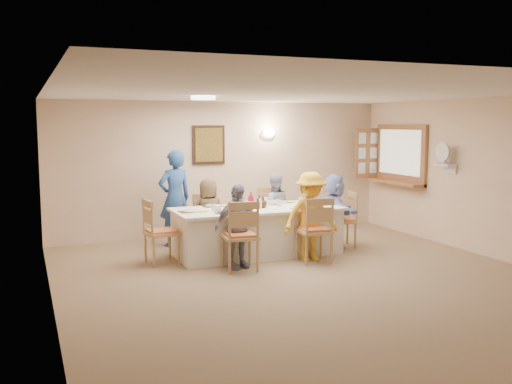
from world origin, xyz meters
name	(u,v)px	position (x,y,z in m)	size (l,w,h in m)	color
ground	(309,280)	(0.00, 0.00, 0.00)	(7.00, 7.00, 0.00)	#927857
room_walls	(310,168)	(0.00, 0.00, 1.51)	(7.00, 7.00, 7.00)	beige
wall_picture	(209,145)	(-0.30, 3.46, 1.70)	(0.62, 0.05, 0.72)	#3A2414
wall_sconce	(269,134)	(0.90, 3.44, 1.90)	(0.26, 0.09, 0.18)	white
ceiling_light	(203,98)	(-1.00, 1.50, 2.47)	(0.36, 0.36, 0.05)	white
serving_hatch	(401,155)	(3.21, 2.40, 1.50)	(0.06, 1.50, 1.15)	#955C36
hatch_sill	(395,182)	(3.09, 2.40, 0.97)	(0.30, 1.50, 0.05)	#955C36
shutter_door	(367,153)	(2.95, 3.16, 1.50)	(0.55, 0.04, 1.00)	#955C36
fan_shelf	(446,165)	(3.13, 1.05, 1.40)	(0.22, 0.36, 0.03)	white
desk_fan	(444,156)	(3.10, 1.05, 1.55)	(0.30, 0.30, 0.28)	#A5A5A8
dining_table	(257,231)	(-0.07, 1.67, 0.38)	(2.68, 1.13, 0.76)	silver
chair_back_left	(206,221)	(-0.67, 2.47, 0.45)	(0.43, 0.43, 0.91)	tan
chair_back_right	(271,215)	(0.53, 2.47, 0.49)	(0.47, 0.47, 0.97)	tan
chair_front_left	(240,235)	(-0.67, 0.87, 0.51)	(0.49, 0.49, 1.03)	tan
chair_front_right	(314,229)	(0.53, 0.87, 0.51)	(0.49, 0.49, 1.01)	tan
chair_left_end	(162,231)	(-1.62, 1.67, 0.49)	(0.47, 0.47, 0.99)	tan
chair_right_end	(341,219)	(1.48, 1.67, 0.47)	(0.45, 0.45, 0.94)	tan
diner_back_left	(209,214)	(-0.67, 2.35, 0.59)	(0.60, 0.40, 1.19)	brown
diner_back_right	(274,208)	(0.53, 2.35, 0.62)	(0.68, 0.58, 1.24)	#A3A2BC
diner_front_left	(237,226)	(-0.67, 0.99, 0.62)	(0.77, 0.44, 1.24)	#8A8BA2
diner_front_right	(311,217)	(0.53, 0.99, 0.68)	(0.90, 0.55, 1.37)	yellow
diner_right_end	(335,211)	(1.35, 1.67, 0.63)	(0.54, 1.20, 1.25)	#8C9BDE
caregiver	(175,198)	(-1.12, 2.82, 0.83)	(0.68, 0.52, 1.65)	#295295
placemat_fl	(231,214)	(-0.67, 1.25, 0.76)	(0.34, 0.25, 0.01)	#472B19
plate_fl	(231,213)	(-0.67, 1.25, 0.77)	(0.25, 0.25, 0.02)	white
napkin_fl	(243,213)	(-0.49, 1.20, 0.77)	(0.13, 0.13, 0.01)	#DDED31
placemat_fr	(303,209)	(0.53, 1.25, 0.76)	(0.32, 0.24, 0.01)	#472B19
plate_fr	(303,208)	(0.53, 1.25, 0.77)	(0.25, 0.25, 0.02)	white
napkin_fr	(315,208)	(0.71, 1.20, 0.77)	(0.13, 0.13, 0.01)	#DDED31
placemat_bl	(213,206)	(-0.67, 2.09, 0.76)	(0.34, 0.25, 0.01)	#472B19
plate_bl	(213,206)	(-0.67, 2.09, 0.77)	(0.26, 0.26, 0.02)	white
napkin_bl	(225,205)	(-0.49, 2.04, 0.77)	(0.13, 0.13, 0.01)	#DDED31
placemat_br	(280,202)	(0.53, 2.09, 0.76)	(0.35, 0.26, 0.01)	#472B19
plate_br	(280,202)	(0.53, 2.09, 0.77)	(0.25, 0.25, 0.02)	white
napkin_br	(291,202)	(0.71, 2.04, 0.77)	(0.14, 0.14, 0.01)	#DDED31
placemat_le	(191,212)	(-1.17, 1.67, 0.76)	(0.34, 0.26, 0.01)	#472B19
plate_le	(191,211)	(-1.17, 1.67, 0.77)	(0.23, 0.23, 0.01)	white
napkin_le	(203,211)	(-0.99, 1.62, 0.77)	(0.14, 0.14, 0.01)	#DDED31
placemat_re	(319,204)	(1.05, 1.67, 0.76)	(0.37, 0.28, 0.01)	#472B19
plate_re	(319,203)	(1.05, 1.67, 0.77)	(0.23, 0.23, 0.01)	white
napkin_re	(330,203)	(1.23, 1.62, 0.77)	(0.14, 0.14, 0.01)	#DDED31
teacup_a	(218,210)	(-0.83, 1.38, 0.81)	(0.14, 0.14, 0.10)	white
teacup_b	(266,200)	(0.32, 2.21, 0.80)	(0.10, 0.10, 0.08)	white
bowl_a	(247,209)	(-0.34, 1.42, 0.79)	(0.26, 0.26, 0.05)	white
bowl_b	(273,203)	(0.31, 1.89, 0.79)	(0.28, 0.28, 0.07)	white
condiment_ketchup	(251,200)	(-0.16, 1.70, 0.89)	(0.12, 0.12, 0.26)	#A30E2A
condiment_brown	(259,201)	(-0.01, 1.73, 0.85)	(0.11, 0.11, 0.19)	#3A220F
condiment_malt	(263,202)	(0.02, 1.65, 0.85)	(0.17, 0.17, 0.17)	#3A220F
drinking_glass	(247,204)	(-0.22, 1.72, 0.82)	(0.07, 0.07, 0.11)	silver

